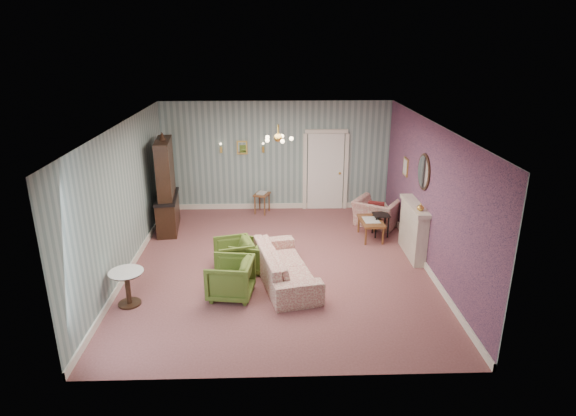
{
  "coord_description": "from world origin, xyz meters",
  "views": [
    {
      "loc": [
        -0.11,
        -9.08,
        4.47
      ],
      "look_at": [
        0.2,
        0.4,
        1.1
      ],
      "focal_mm": 30.38,
      "sensor_mm": 36.0,
      "label": 1
    }
  ],
  "objects_px": {
    "olive_chair_a": "(230,276)",
    "dresser": "(165,183)",
    "sofa_chintz": "(285,260)",
    "fireplace": "(413,230)",
    "olive_chair_c": "(249,254)",
    "side_table_black": "(380,225)",
    "pedestal_table": "(128,288)",
    "wingback_chair": "(377,208)",
    "olive_chair_b": "(234,254)",
    "coffee_table": "(370,229)"
  },
  "relations": [
    {
      "from": "olive_chair_b",
      "to": "dresser",
      "type": "distance_m",
      "value": 2.98
    },
    {
      "from": "sofa_chintz",
      "to": "wingback_chair",
      "type": "relative_size",
      "value": 2.21
    },
    {
      "from": "olive_chair_a",
      "to": "wingback_chair",
      "type": "relative_size",
      "value": 0.78
    },
    {
      "from": "dresser",
      "to": "side_table_black",
      "type": "bearing_deg",
      "value": -13.01
    },
    {
      "from": "olive_chair_a",
      "to": "pedestal_table",
      "type": "relative_size",
      "value": 1.22
    },
    {
      "from": "sofa_chintz",
      "to": "pedestal_table",
      "type": "xyz_separation_m",
      "value": [
        -2.75,
        -0.8,
        -0.12
      ]
    },
    {
      "from": "olive_chair_b",
      "to": "fireplace",
      "type": "relative_size",
      "value": 0.52
    },
    {
      "from": "sofa_chintz",
      "to": "fireplace",
      "type": "xyz_separation_m",
      "value": [
        2.76,
        1.09,
        0.14
      ]
    },
    {
      "from": "fireplace",
      "to": "coffee_table",
      "type": "height_order",
      "value": "fireplace"
    },
    {
      "from": "olive_chair_c",
      "to": "wingback_chair",
      "type": "bearing_deg",
      "value": 143.88
    },
    {
      "from": "pedestal_table",
      "to": "sofa_chintz",
      "type": "bearing_deg",
      "value": 16.11
    },
    {
      "from": "pedestal_table",
      "to": "olive_chair_b",
      "type": "bearing_deg",
      "value": 35.9
    },
    {
      "from": "sofa_chintz",
      "to": "fireplace",
      "type": "height_order",
      "value": "fireplace"
    },
    {
      "from": "dresser",
      "to": "pedestal_table",
      "type": "bearing_deg",
      "value": -96.54
    },
    {
      "from": "olive_chair_c",
      "to": "sofa_chintz",
      "type": "bearing_deg",
      "value": 69.94
    },
    {
      "from": "pedestal_table",
      "to": "wingback_chair",
      "type": "bearing_deg",
      "value": 35.48
    },
    {
      "from": "sofa_chintz",
      "to": "wingback_chair",
      "type": "xyz_separation_m",
      "value": [
        2.35,
        2.84,
        0.0
      ]
    },
    {
      "from": "olive_chair_b",
      "to": "olive_chair_a",
      "type": "bearing_deg",
      "value": -14.57
    },
    {
      "from": "sofa_chintz",
      "to": "dresser",
      "type": "distance_m",
      "value": 3.95
    },
    {
      "from": "olive_chair_c",
      "to": "olive_chair_b",
      "type": "bearing_deg",
      "value": -63.47
    },
    {
      "from": "olive_chair_b",
      "to": "olive_chair_c",
      "type": "height_order",
      "value": "olive_chair_b"
    },
    {
      "from": "olive_chair_a",
      "to": "dresser",
      "type": "bearing_deg",
      "value": -144.02
    },
    {
      "from": "dresser",
      "to": "coffee_table",
      "type": "distance_m",
      "value": 4.94
    },
    {
      "from": "olive_chair_a",
      "to": "dresser",
      "type": "height_order",
      "value": "dresser"
    },
    {
      "from": "pedestal_table",
      "to": "olive_chair_c",
      "type": "bearing_deg",
      "value": 32.71
    },
    {
      "from": "olive_chair_c",
      "to": "sofa_chintz",
      "type": "height_order",
      "value": "sofa_chintz"
    },
    {
      "from": "olive_chair_a",
      "to": "wingback_chair",
      "type": "bearing_deg",
      "value": 143.46
    },
    {
      "from": "olive_chair_c",
      "to": "wingback_chair",
      "type": "distance_m",
      "value": 3.83
    },
    {
      "from": "side_table_black",
      "to": "dresser",
      "type": "bearing_deg",
      "value": 173.53
    },
    {
      "from": "olive_chair_b",
      "to": "fireplace",
      "type": "distance_m",
      "value": 3.82
    },
    {
      "from": "olive_chair_b",
      "to": "dresser",
      "type": "relative_size",
      "value": 0.31
    },
    {
      "from": "wingback_chair",
      "to": "pedestal_table",
      "type": "height_order",
      "value": "wingback_chair"
    },
    {
      "from": "side_table_black",
      "to": "pedestal_table",
      "type": "bearing_deg",
      "value": -149.63
    },
    {
      "from": "olive_chair_a",
      "to": "side_table_black",
      "type": "relative_size",
      "value": 1.47
    },
    {
      "from": "wingback_chair",
      "to": "olive_chair_a",
      "type": "bearing_deg",
      "value": 79.72
    },
    {
      "from": "fireplace",
      "to": "side_table_black",
      "type": "xyz_separation_m",
      "value": [
        -0.45,
        1.08,
        -0.31
      ]
    },
    {
      "from": "dresser",
      "to": "pedestal_table",
      "type": "relative_size",
      "value": 3.6
    },
    {
      "from": "wingback_chair",
      "to": "side_table_black",
      "type": "xyz_separation_m",
      "value": [
        -0.04,
        -0.67,
        -0.17
      ]
    },
    {
      "from": "sofa_chintz",
      "to": "wingback_chair",
      "type": "height_order",
      "value": "wingback_chair"
    },
    {
      "from": "dresser",
      "to": "sofa_chintz",
      "type": "bearing_deg",
      "value": -51.45
    },
    {
      "from": "olive_chair_a",
      "to": "pedestal_table",
      "type": "bearing_deg",
      "value": -74.49
    },
    {
      "from": "fireplace",
      "to": "wingback_chair",
      "type": "bearing_deg",
      "value": 103.17
    },
    {
      "from": "wingback_chair",
      "to": "fireplace",
      "type": "xyz_separation_m",
      "value": [
        0.41,
        -1.75,
        0.13
      ]
    },
    {
      "from": "olive_chair_a",
      "to": "olive_chair_c",
      "type": "bearing_deg",
      "value": 172.88
    },
    {
      "from": "olive_chair_a",
      "to": "side_table_black",
      "type": "xyz_separation_m",
      "value": [
        3.3,
        2.73,
        -0.13
      ]
    },
    {
      "from": "side_table_black",
      "to": "coffee_table",
      "type": "bearing_deg",
      "value": -151.36
    },
    {
      "from": "olive_chair_a",
      "to": "dresser",
      "type": "distance_m",
      "value": 3.82
    },
    {
      "from": "pedestal_table",
      "to": "dresser",
      "type": "bearing_deg",
      "value": 90.0
    },
    {
      "from": "olive_chair_a",
      "to": "pedestal_table",
      "type": "xyz_separation_m",
      "value": [
        -1.76,
        -0.23,
        -0.07
      ]
    },
    {
      "from": "olive_chair_a",
      "to": "coffee_table",
      "type": "xyz_separation_m",
      "value": [
        3.04,
        2.59,
        -0.17
      ]
    }
  ]
}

